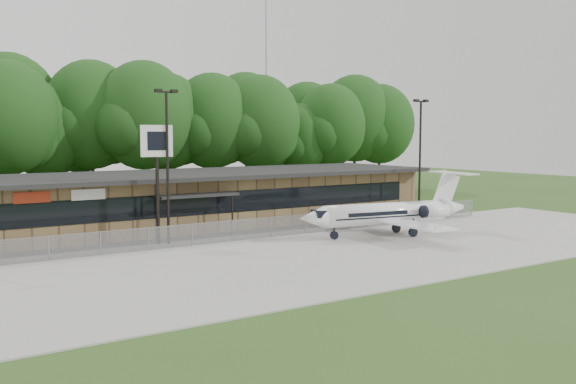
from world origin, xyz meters
TOP-DOWN VIEW (x-y plane):
  - ground at (0.00, 0.00)m, footprint 160.00×160.00m
  - apron at (0.00, 8.00)m, footprint 64.00×18.00m
  - parking_lot at (0.00, 19.50)m, footprint 50.00×9.00m
  - terminal at (-0.00, 23.94)m, footprint 41.00×11.65m
  - fence at (0.00, 15.00)m, footprint 46.00×0.04m
  - treeline at (0.00, 42.00)m, footprint 72.00×12.00m
  - radio_mast at (22.00, 48.00)m, footprint 0.20×0.20m
  - light_pole_mid at (-5.00, 16.50)m, footprint 1.55×0.30m
  - light_pole_right at (18.00, 16.50)m, footprint 1.55×0.30m
  - business_jet at (9.47, 10.83)m, footprint 13.69×12.27m
  - pole_sign at (-5.61, 16.80)m, footprint 2.08×0.67m

SIDE VIEW (x-z plane):
  - ground at x=0.00m, z-range 0.00..0.00m
  - parking_lot at x=0.00m, z-range 0.00..0.06m
  - apron at x=0.00m, z-range 0.00..0.08m
  - fence at x=0.00m, z-range 0.02..1.54m
  - business_jet at x=9.47m, z-range -0.66..3.95m
  - terminal at x=0.00m, z-range 0.03..4.33m
  - light_pole_mid at x=-5.00m, z-range 0.86..11.09m
  - light_pole_right at x=18.00m, z-range 0.86..11.09m
  - pole_sign at x=-5.61m, z-range 2.10..10.01m
  - treeline at x=0.00m, z-range 0.00..15.00m
  - radio_mast at x=22.00m, z-range 0.00..25.00m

